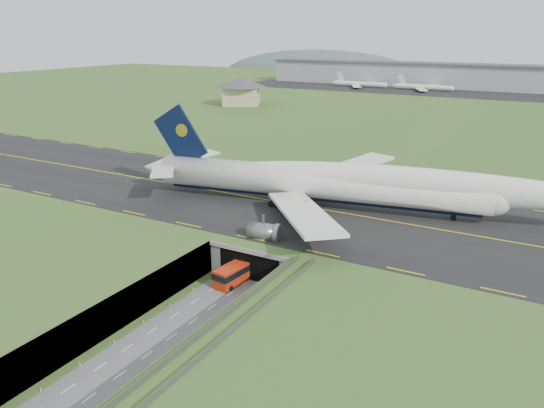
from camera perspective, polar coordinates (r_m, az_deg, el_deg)
The scene contains 10 objects.
ground at distance 87.60m, azimuth -5.27°, elevation -10.22°, with size 900.00×900.00×0.00m, color #406126.
airfield_deck at distance 86.22m, azimuth -5.33°, elevation -8.47°, with size 800.00×800.00×6.00m, color gray.
trench_road at distance 82.32m, azimuth -8.29°, elevation -12.26°, with size 12.00×75.00×0.20m, color slate.
taxiway at distance 111.58m, azimuth 4.25°, elevation -0.41°, with size 800.00×44.00×0.18m, color black.
tunnel_portal at distance 98.95m, azimuth 0.16°, elevation -4.54°, with size 17.00×22.30×6.00m.
guideway at distance 66.02m, azimuth -6.96°, elevation -15.24°, with size 3.00×53.00×7.05m.
jumbo_jet at distance 109.60m, azimuth 8.30°, elevation 2.13°, with size 98.52×62.00×20.83m.
shuttle_tram at distance 91.84m, azimuth -4.09°, elevation -7.51°, with size 3.97×8.47×3.32m.
service_building at distance 269.66m, azimuth -3.31°, elevation 12.26°, with size 32.78×32.78×13.48m.
cargo_terminal at distance 366.16m, azimuth 22.86°, elevation 12.46°, with size 320.00×67.00×15.60m.
Camera 1 is at (44.57, -62.96, 41.51)m, focal length 35.00 mm.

